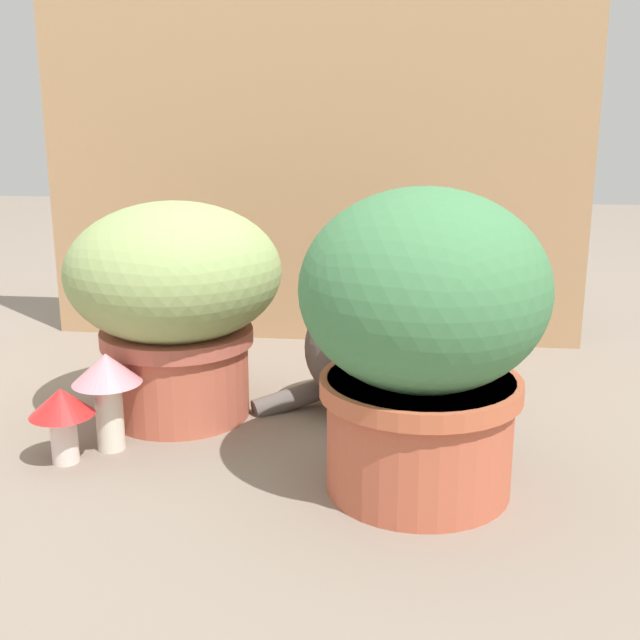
{
  "coord_description": "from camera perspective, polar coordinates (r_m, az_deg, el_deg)",
  "views": [
    {
      "loc": [
        0.25,
        -1.12,
        0.5
      ],
      "look_at": [
        0.11,
        0.04,
        0.18
      ],
      "focal_mm": 45.76,
      "sensor_mm": 36.0,
      "label": 1
    }
  ],
  "objects": [
    {
      "name": "ground_plane",
      "position": [
        1.26,
        -5.28,
        -8.25
      ],
      "size": [
        6.0,
        6.0,
        0.0
      ],
      "primitive_type": "plane",
      "color": "gray"
    },
    {
      "name": "mushroom_ornament_pink",
      "position": [
        1.22,
        -14.66,
        -4.17
      ],
      "size": [
        0.1,
        0.1,
        0.15
      ],
      "color": "silver",
      "rests_on": "ground"
    },
    {
      "name": "leafy_planter",
      "position": [
        1.03,
        7.17,
        -0.83
      ],
      "size": [
        0.31,
        0.31,
        0.4
      ],
      "color": "#C15C41",
      "rests_on": "ground"
    },
    {
      "name": "grass_planter",
      "position": [
        1.3,
        -10.09,
        1.59
      ],
      "size": [
        0.34,
        0.34,
        0.35
      ],
      "color": "#C15D46",
      "rests_on": "ground"
    },
    {
      "name": "cat",
      "position": [
        1.35,
        4.85,
        -1.03
      ],
      "size": [
        0.38,
        0.28,
        0.32
      ],
      "color": "#5F5652",
      "rests_on": "ground"
    },
    {
      "name": "mushroom_ornament_red",
      "position": [
        1.2,
        -17.61,
        -6.04
      ],
      "size": [
        0.09,
        0.09,
        0.11
      ],
      "color": "silver",
      "rests_on": "ground"
    },
    {
      "name": "cardboard_backdrop",
      "position": [
        1.69,
        -0.58,
        10.25
      ],
      "size": [
        1.12,
        0.03,
        0.7
      ],
      "primitive_type": "cube",
      "color": "tan",
      "rests_on": "ground"
    }
  ]
}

